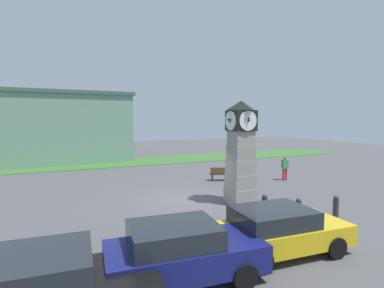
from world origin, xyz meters
TOP-DOWN VIEW (x-y plane):
  - ground_plane at (0.00, 0.00)m, footprint 75.65×75.65m
  - clock_tower at (2.16, -1.38)m, footprint 1.52×1.48m
  - bollard_near_tower at (4.02, -5.26)m, footprint 0.22×0.22m
  - bollard_mid_row at (2.61, -4.78)m, footprint 0.22×0.22m
  - bollard_far_row at (1.54, -4.09)m, footprint 0.22×0.22m
  - car_near_tower at (-2.95, -6.72)m, footprint 4.05×2.14m
  - car_by_building at (0.29, -6.44)m, footprint 4.16×2.15m
  - bench at (3.83, 3.33)m, footprint 1.68×1.07m
  - pedestrian_near_bench at (7.65, 1.86)m, footprint 0.42×0.27m
  - warehouse_blue_far at (-6.31, 19.24)m, footprint 13.96×12.80m
  - grass_verge_far at (0.41, 13.87)m, footprint 45.39×5.31m

SIDE VIEW (x-z plane):
  - ground_plane at x=0.00m, z-range 0.00..0.00m
  - grass_verge_far at x=0.41m, z-range 0.00..0.04m
  - bollard_mid_row at x=2.61m, z-range 0.01..1.02m
  - bench at x=3.83m, z-range 0.07..0.97m
  - bollard_near_tower at x=4.02m, z-range 0.01..1.10m
  - bollard_far_row at x=1.54m, z-range 0.01..1.12m
  - car_by_building at x=0.29m, z-range 0.02..1.42m
  - car_near_tower at x=-2.95m, z-range 0.02..1.50m
  - pedestrian_near_bench at x=7.65m, z-range 0.11..1.68m
  - clock_tower at x=2.16m, z-range 0.01..4.88m
  - warehouse_blue_far at x=-6.31m, z-range 0.01..6.41m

